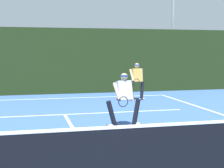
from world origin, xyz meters
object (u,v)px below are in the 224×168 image
player_near (124,97)px  player_far (137,80)px  tennis_ball_extra (108,106)px  light_pole (173,19)px  tennis_ball (42,141)px

player_near → player_far: size_ratio=0.94×
tennis_ball_extra → light_pole: bearing=49.5°
player_near → tennis_ball: bearing=20.3°
player_far → player_near: bearing=61.6°
light_pole → player_near: bearing=-120.3°
player_near → tennis_ball: (-2.41, -1.25, -0.82)m
light_pole → tennis_ball: bearing=-126.1°
tennis_ball → player_far: bearing=55.1°
tennis_ball_extra → player_far: bearing=41.4°
light_pole → tennis_ball_extra: bearing=-130.5°
player_far → light_pole: (3.89, 5.04, 3.23)m
tennis_ball → tennis_ball_extra: bearing=60.5°
tennis_ball → light_pole: (8.33, 11.41, 4.11)m
player_near → player_far: bearing=-118.8°
player_near → light_pole: (5.92, 10.15, 3.28)m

